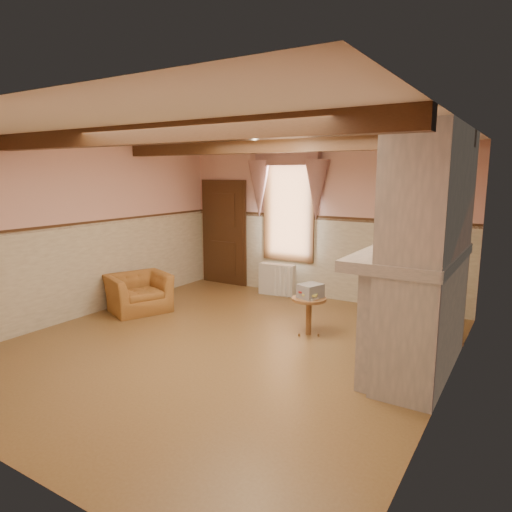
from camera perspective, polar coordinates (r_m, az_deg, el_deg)
The scene contains 25 objects.
floor at distance 6.30m, azimuth -3.97°, elevation -11.16°, with size 5.50×6.00×0.01m, color brown.
ceiling at distance 5.89m, azimuth -4.32°, elevation 15.11°, with size 5.50×6.00×0.01m, color silver.
wall_back at distance 8.53m, azimuth 7.77°, elevation 4.12°, with size 5.50×0.02×2.80m, color #DDA599.
wall_left at distance 7.86m, azimuth -20.64°, elevation 3.03°, with size 0.02×6.00×2.80m, color #DDA599.
wall_right at distance 4.88m, azimuth 23.02°, elevation -1.18°, with size 0.02×6.00×2.80m, color #DDA599.
wainscot at distance 6.07m, azimuth -4.06°, elevation -4.55°, with size 5.50×6.00×1.50m, color beige, non-canonical shape.
chair_rail at distance 5.92m, azimuth -4.15°, elevation 2.48°, with size 5.50×6.00×0.08m, color black, non-canonical shape.
firebox at distance 5.84m, azimuth 15.96°, elevation -8.60°, with size 0.20×0.95×0.90m, color black.
armchair at distance 7.99m, azimuth -14.48°, elevation -4.45°, with size 0.97×0.84×0.63m, color #9E662D.
side_table at distance 6.67m, azimuth 6.61°, elevation -7.48°, with size 0.49×0.49×0.55m, color brown.
book_stack at distance 6.57m, azimuth 6.81°, elevation -4.35°, with size 0.26×0.32×0.20m, color #B7AD8C.
radiator at distance 8.75m, azimuth 2.64°, elevation -2.95°, with size 0.70×0.18×0.60m, color silver.
bowl at distance 5.46m, azimuth 18.69°, elevation 0.93°, with size 0.37×0.37×0.09m, color brown.
mantel_clock at distance 6.04m, azimuth 20.04°, elevation 2.22°, with size 0.14×0.24×0.20m, color black.
oil_lamp at distance 6.03m, azimuth 20.05°, elevation 2.59°, with size 0.11×0.11×0.28m, color gold.
candle_red at distance 5.03m, azimuth 17.55°, elevation 0.64°, with size 0.06×0.06×0.16m, color #B12915.
jar_yellow at distance 4.96m, azimuth 17.30°, elevation 0.28°, with size 0.06×0.06×0.12m, color gold.
fireplace at distance 5.52m, azimuth 20.68°, elevation 0.22°, with size 0.85×2.00×2.80m, color gray.
mantel at distance 5.56m, azimuth 18.84°, elevation -0.01°, with size 1.05×2.05×0.12m, color gray.
overmantel_mirror at distance 5.54m, azimuth 17.33°, elevation 6.39°, with size 0.06×1.44×1.04m, color silver.
door at distance 9.56m, azimuth -4.00°, elevation 2.73°, with size 1.10×0.10×2.10m, color black.
window at distance 8.74m, azimuth 4.12°, elevation 5.98°, with size 1.06×0.08×2.02m, color white.
window_drapes at distance 8.64m, azimuth 3.89°, elevation 9.91°, with size 1.30×0.14×1.40m, color gray.
ceiling_beam_front at distance 4.96m, azimuth -12.75°, elevation 14.65°, with size 5.50×0.18×0.20m, color black.
ceiling_beam_back at distance 6.89m, azimuth 1.74°, elevation 13.59°, with size 5.50×0.18×0.20m, color black.
Camera 1 is at (3.44, -4.75, 2.30)m, focal length 32.00 mm.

